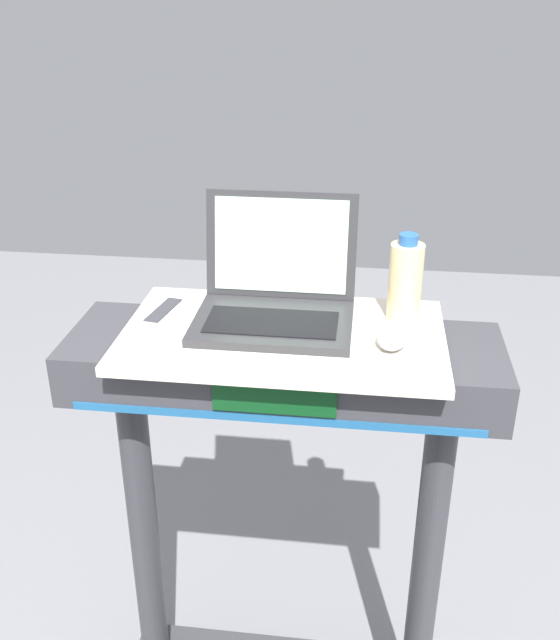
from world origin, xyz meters
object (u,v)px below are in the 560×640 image
(computer_mouse, at_px, (392,337))
(water_bottle, at_px, (405,280))
(laptop, at_px, (276,297))
(tv_remote, at_px, (164,314))

(computer_mouse, relative_size, water_bottle, 0.54)
(laptop, bearing_deg, water_bottle, 5.13)
(water_bottle, height_order, tv_remote, water_bottle)
(laptop, relative_size, tv_remote, 1.97)
(computer_mouse, bearing_deg, tv_remote, 179.79)
(laptop, relative_size, water_bottle, 1.75)
(computer_mouse, xyz_separation_m, water_bottle, (0.02, 0.13, 0.07))
(laptop, bearing_deg, computer_mouse, -23.42)
(computer_mouse, height_order, water_bottle, water_bottle)
(laptop, xyz_separation_m, water_bottle, (0.27, 0.03, 0.04))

